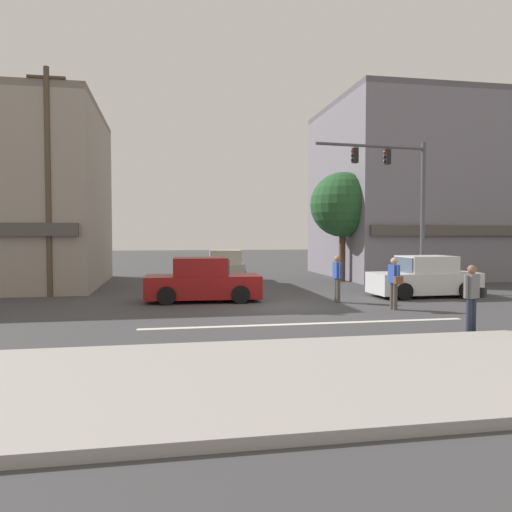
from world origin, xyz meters
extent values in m
plane|color=#3D3D3F|center=(0.00, 0.00, 0.00)|extent=(120.00, 120.00, 0.00)
cube|color=silver|center=(0.00, -3.50, 0.00)|extent=(9.00, 0.24, 0.01)
cube|color=#9E9993|center=(0.00, -8.50, 0.08)|extent=(40.00, 5.00, 0.16)
cube|color=slate|center=(10.62, 10.72, 4.78)|extent=(10.09, 9.51, 9.57)
cube|color=#4C4742|center=(10.62, 5.87, 2.60)|extent=(9.58, 0.24, 0.50)
cube|color=#57545B|center=(10.62, 10.72, 9.72)|extent=(10.09, 9.51, 0.30)
cylinder|color=#4C3823|center=(5.19, 7.94, 1.35)|extent=(0.32, 0.32, 2.69)
sphere|color=#235128|center=(5.19, 7.94, 3.93)|extent=(3.31, 3.31, 3.31)
cylinder|color=brown|center=(-8.14, 3.91, 4.38)|extent=(0.22, 0.22, 8.77)
cube|color=#473828|center=(-8.14, 3.91, 8.37)|extent=(1.40, 0.12, 0.10)
cylinder|color=#47474C|center=(6.80, 2.81, 3.10)|extent=(0.18, 0.18, 6.20)
cylinder|color=#47474C|center=(4.41, 2.59, 5.95)|extent=(4.79, 0.56, 0.12)
cube|color=black|center=(5.13, 2.66, 5.55)|extent=(0.22, 0.26, 0.60)
sphere|color=red|center=(5.01, 2.65, 5.73)|extent=(0.12, 0.12, 0.12)
sphere|color=black|center=(5.01, 2.65, 5.55)|extent=(0.12, 0.12, 0.12)
sphere|color=black|center=(5.01, 2.65, 5.37)|extent=(0.12, 0.12, 0.12)
cube|color=black|center=(3.70, 2.53, 5.55)|extent=(0.22, 0.26, 0.60)
sphere|color=red|center=(3.58, 2.52, 5.73)|extent=(0.12, 0.12, 0.12)
sphere|color=black|center=(3.58, 2.52, 5.55)|extent=(0.12, 0.12, 0.12)
sphere|color=black|center=(3.58, 2.52, 5.37)|extent=(0.12, 0.12, 0.12)
cube|color=maroon|center=(-2.43, 1.58, 0.54)|extent=(4.16, 1.85, 0.80)
cube|color=maroon|center=(-2.53, 1.58, 1.26)|extent=(1.95, 1.63, 0.64)
cube|color=#475666|center=(-1.56, 1.55, 1.26)|extent=(0.11, 1.44, 0.54)
cylinder|color=black|center=(-1.13, 2.38, 0.32)|extent=(0.65, 0.20, 0.64)
cylinder|color=black|center=(-1.19, 0.68, 0.32)|extent=(0.65, 0.20, 0.64)
cylinder|color=black|center=(-3.67, 2.47, 0.32)|extent=(0.65, 0.20, 0.64)
cylinder|color=black|center=(-3.73, 0.77, 0.32)|extent=(0.65, 0.20, 0.64)
cube|color=silver|center=(6.09, 1.37, 0.54)|extent=(4.14, 1.80, 0.80)
cube|color=silver|center=(6.19, 1.37, 1.26)|extent=(1.94, 1.61, 0.64)
cube|color=#475666|center=(5.22, 1.35, 1.26)|extent=(0.09, 1.44, 0.54)
cylinder|color=black|center=(4.84, 0.49, 0.32)|extent=(0.64, 0.20, 0.64)
cylinder|color=black|center=(4.80, 2.19, 0.32)|extent=(0.64, 0.20, 0.64)
cylinder|color=black|center=(7.38, 0.55, 0.32)|extent=(0.64, 0.20, 0.64)
cylinder|color=black|center=(7.34, 2.25, 0.32)|extent=(0.64, 0.20, 0.64)
cube|color=#B7B29E|center=(-0.64, 9.74, 0.54)|extent=(1.88, 4.17, 0.80)
cube|color=#B7B29E|center=(-0.65, 9.64, 1.26)|extent=(1.64, 1.97, 0.64)
cube|color=#475666|center=(-0.60, 10.61, 1.26)|extent=(1.44, 0.12, 0.54)
cylinder|color=black|center=(-1.43, 11.05, 0.32)|extent=(0.21, 0.65, 0.64)
cylinder|color=black|center=(0.26, 10.97, 0.32)|extent=(0.21, 0.65, 0.64)
cylinder|color=black|center=(-1.55, 8.51, 0.32)|extent=(0.21, 0.65, 0.64)
cylinder|color=black|center=(0.15, 8.43, 0.32)|extent=(0.21, 0.65, 0.64)
cylinder|color=#232838|center=(3.49, -5.47, 0.43)|extent=(0.14, 0.14, 0.86)
cylinder|color=#232838|center=(3.65, -5.39, 0.43)|extent=(0.14, 0.14, 0.86)
cube|color=slate|center=(3.57, -5.43, 1.15)|extent=(0.42, 0.36, 0.58)
sphere|color=brown|center=(3.57, -5.43, 1.56)|extent=(0.22, 0.22, 0.22)
cylinder|color=slate|center=(3.36, -5.53, 1.15)|extent=(0.09, 0.09, 0.56)
cylinder|color=slate|center=(3.79, -5.32, 1.15)|extent=(0.09, 0.09, 0.56)
cube|color=black|center=(3.88, -5.32, 0.98)|extent=(0.23, 0.30, 0.24)
cylinder|color=#4C4742|center=(3.42, -1.45, 0.43)|extent=(0.14, 0.14, 0.86)
cylinder|color=#4C4742|center=(3.44, -1.63, 0.43)|extent=(0.14, 0.14, 0.86)
cube|color=#2D4CA5|center=(3.43, -1.54, 1.15)|extent=(0.26, 0.38, 0.58)
sphere|color=tan|center=(3.43, -1.54, 1.56)|extent=(0.22, 0.22, 0.22)
cylinder|color=#2D4CA5|center=(3.40, -1.30, 1.15)|extent=(0.09, 0.09, 0.56)
cylinder|color=#2D4CA5|center=(3.46, -1.78, 1.15)|extent=(0.09, 0.09, 0.56)
cube|color=brown|center=(3.43, -1.86, 0.98)|extent=(0.29, 0.15, 0.24)
cylinder|color=#4C4742|center=(2.22, 0.47, 0.43)|extent=(0.14, 0.14, 0.86)
cylinder|color=#4C4742|center=(2.23, 0.29, 0.43)|extent=(0.14, 0.14, 0.86)
cube|color=#2D4CA5|center=(2.22, 0.38, 1.15)|extent=(0.24, 0.37, 0.58)
sphere|color=#9E7051|center=(2.22, 0.38, 1.56)|extent=(0.22, 0.22, 0.22)
cylinder|color=#2D4CA5|center=(2.21, 0.62, 1.15)|extent=(0.09, 0.09, 0.56)
cylinder|color=#2D4CA5|center=(2.24, 0.14, 1.15)|extent=(0.09, 0.09, 0.56)
camera|label=1|loc=(-3.80, -16.37, 2.42)|focal=35.00mm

